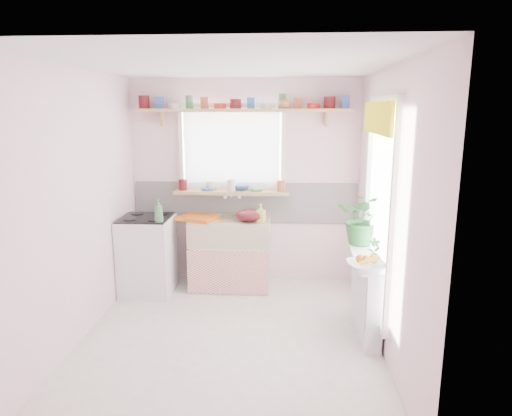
{
  "coord_description": "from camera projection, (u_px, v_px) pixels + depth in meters",
  "views": [
    {
      "loc": [
        0.52,
        -3.96,
        2.14
      ],
      "look_at": [
        0.21,
        0.55,
        1.15
      ],
      "focal_mm": 32.0,
      "sensor_mm": 36.0,
      "label": 1
    }
  ],
  "objects": [
    {
      "name": "shelf_vase",
      "position": [
        284.0,
        102.0,
        5.22
      ],
      "size": [
        0.17,
        0.17,
        0.14
      ],
      "primitive_type": "imported",
      "rotation": [
        0.0,
        0.0,
        -0.37
      ],
      "color": "#AF6636",
      "rests_on": "pine_shelf"
    },
    {
      "name": "sill_cup",
      "position": [
        212.0,
        185.0,
        5.62
      ],
      "size": [
        0.18,
        0.18,
        0.11
      ],
      "primitive_type": "imported",
      "rotation": [
        0.0,
        0.0,
        0.34
      ],
      "color": "silver",
      "rests_on": "windowsill"
    },
    {
      "name": "cooker_bottle",
      "position": [
        159.0,
        211.0,
        5.0
      ],
      "size": [
        0.11,
        0.11,
        0.26
      ],
      "primitive_type": "imported",
      "rotation": [
        0.0,
        0.0,
        0.12
      ],
      "color": "#40804C",
      "rests_on": "cooker"
    },
    {
      "name": "windowsill",
      "position": [
        232.0,
        192.0,
        5.56
      ],
      "size": [
        1.4,
        0.22,
        0.04
      ],
      "primitive_type": "cube",
      "color": "tan",
      "rests_on": "room"
    },
    {
      "name": "fruit",
      "position": [
        367.0,
        259.0,
        3.9
      ],
      "size": [
        0.2,
        0.14,
        0.1
      ],
      "color": "orange",
      "rests_on": "fruit_bowl"
    },
    {
      "name": "sill_crockery",
      "position": [
        232.0,
        186.0,
        5.55
      ],
      "size": [
        1.35,
        0.11,
        0.12
      ],
      "color": "#590F14",
      "rests_on": "windowsill"
    },
    {
      "name": "sill_bowl",
      "position": [
        241.0,
        187.0,
        5.6
      ],
      "size": [
        0.23,
        0.23,
        0.06
      ],
      "primitive_type": "imported",
      "rotation": [
        0.0,
        0.0,
        -0.16
      ],
      "color": "#2D4C92",
      "rests_on": "windowsill"
    },
    {
      "name": "herb_pot",
      "position": [
        375.0,
        249.0,
        4.16
      ],
      "size": [
        0.12,
        0.1,
        0.21
      ],
      "primitive_type": "imported",
      "rotation": [
        0.0,
        0.0,
        0.18
      ],
      "color": "#2F6628",
      "rests_on": "radiator_ledge"
    },
    {
      "name": "sink_unit",
      "position": [
        230.0,
        252.0,
        5.53
      ],
      "size": [
        0.95,
        0.65,
        1.11
      ],
      "color": "white",
      "rests_on": "ground"
    },
    {
      "name": "radiator_ledge",
      "position": [
        366.0,
        294.0,
        4.38
      ],
      "size": [
        0.22,
        0.95,
        0.78
      ],
      "color": "white",
      "rests_on": "ground"
    },
    {
      "name": "dish_tray",
      "position": [
        198.0,
        218.0,
        5.41
      ],
      "size": [
        0.52,
        0.46,
        0.04
      ],
      "primitive_type": "cube",
      "rotation": [
        0.0,
        0.0,
        -0.36
      ],
      "color": "orange",
      "rests_on": "sink_unit"
    },
    {
      "name": "cooker",
      "position": [
        148.0,
        255.0,
        5.35
      ],
      "size": [
        0.58,
        0.58,
        0.93
      ],
      "color": "white",
      "rests_on": "ground"
    },
    {
      "name": "jade_plant",
      "position": [
        363.0,
        219.0,
        4.63
      ],
      "size": [
        0.62,
        0.58,
        0.54
      ],
      "primitive_type": "imported",
      "rotation": [
        0.0,
        0.0,
        -0.42
      ],
      "color": "#2B6C2F",
      "rests_on": "radiator_ledge"
    },
    {
      "name": "shelf_crockery",
      "position": [
        243.0,
        104.0,
        5.32
      ],
      "size": [
        2.47,
        0.11,
        0.12
      ],
      "color": "#590F14",
      "rests_on": "pine_shelf"
    },
    {
      "name": "fruit_bowl",
      "position": [
        366.0,
        267.0,
        3.9
      ],
      "size": [
        0.37,
        0.37,
        0.08
      ],
      "primitive_type": "imported",
      "rotation": [
        0.0,
        0.0,
        0.15
      ],
      "color": "silver",
      "rests_on": "radiator_ledge"
    },
    {
      "name": "soap_bottle_sink",
      "position": [
        261.0,
        213.0,
        5.28
      ],
      "size": [
        0.12,
        0.12,
        0.21
      ],
      "primitive_type": "imported",
      "rotation": [
        0.0,
        0.0,
        -0.28
      ],
      "color": "#D5DD62",
      "rests_on": "sink_unit"
    },
    {
      "name": "room",
      "position": [
        300.0,
        182.0,
        4.85
      ],
      "size": [
        3.2,
        3.2,
        3.2
      ],
      "color": "white",
      "rests_on": "ground"
    },
    {
      "name": "pine_shelf",
      "position": [
        243.0,
        110.0,
        5.33
      ],
      "size": [
        2.52,
        0.24,
        0.04
      ],
      "primitive_type": "cube",
      "color": "tan",
      "rests_on": "room"
    },
    {
      "name": "colander",
      "position": [
        249.0,
        215.0,
        5.33
      ],
      "size": [
        0.38,
        0.38,
        0.14
      ],
      "primitive_type": "ellipsoid",
      "rotation": [
        0.0,
        0.0,
        -0.23
      ],
      "color": "#550E1B",
      "rests_on": "sink_unit"
    }
  ]
}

